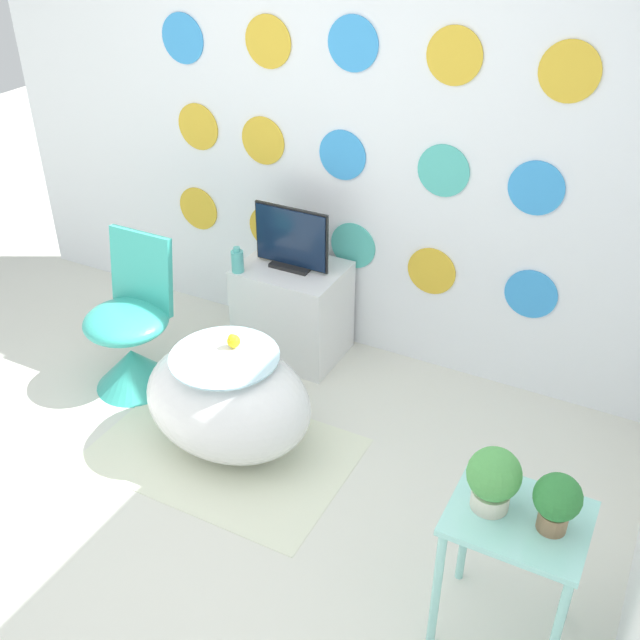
# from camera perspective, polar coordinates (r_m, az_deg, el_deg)

# --- Properties ---
(ground_plane) EXTENTS (12.00, 12.00, 0.00)m
(ground_plane) POSITION_cam_1_polar(r_m,az_deg,el_deg) (3.25, -13.85, -18.34)
(ground_plane) COLOR silver
(wall_back_dotted) EXTENTS (4.51, 0.05, 2.60)m
(wall_back_dotted) POSITION_cam_1_polar(r_m,az_deg,el_deg) (3.90, 2.46, 14.77)
(wall_back_dotted) COLOR white
(wall_back_dotted) RESTS_ON ground_plane
(rug) EXTENTS (1.21, 0.82, 0.01)m
(rug) POSITION_cam_1_polar(r_m,az_deg,el_deg) (3.69, -7.29, -9.90)
(rug) COLOR silver
(rug) RESTS_ON ground_plane
(bathtub) EXTENTS (0.83, 0.61, 0.54)m
(bathtub) POSITION_cam_1_polar(r_m,az_deg,el_deg) (3.55, -7.03, -6.08)
(bathtub) COLOR white
(bathtub) RESTS_ON ground_plane
(rubber_duck) EXTENTS (0.06, 0.07, 0.07)m
(rubber_duck) POSITION_cam_1_polar(r_m,az_deg,el_deg) (3.41, -6.62, -1.57)
(rubber_duck) COLOR yellow
(rubber_duck) RESTS_ON bathtub
(chair) EXTENTS (0.44, 0.44, 0.83)m
(chair) POSITION_cam_1_polar(r_m,az_deg,el_deg) (4.06, -14.19, -1.63)
(chair) COLOR #38B2A3
(chair) RESTS_ON ground_plane
(tv_cabinet) EXTENTS (0.56, 0.44, 0.55)m
(tv_cabinet) POSITION_cam_1_polar(r_m,az_deg,el_deg) (4.20, -2.09, 0.74)
(tv_cabinet) COLOR silver
(tv_cabinet) RESTS_ON ground_plane
(tv) EXTENTS (0.43, 0.12, 0.35)m
(tv) POSITION_cam_1_polar(r_m,az_deg,el_deg) (3.99, -2.20, 6.03)
(tv) COLOR black
(tv) RESTS_ON tv_cabinet
(vase) EXTENTS (0.07, 0.07, 0.14)m
(vase) POSITION_cam_1_polar(r_m,az_deg,el_deg) (4.01, -6.31, 4.51)
(vase) COLOR #51B2AD
(vase) RESTS_ON tv_cabinet
(side_table) EXTENTS (0.46, 0.38, 0.60)m
(side_table) POSITION_cam_1_polar(r_m,az_deg,el_deg) (2.72, 14.61, -15.95)
(side_table) COLOR #99E0D8
(side_table) RESTS_ON ground_plane
(potted_plant_left) EXTENTS (0.18, 0.18, 0.23)m
(potted_plant_left) POSITION_cam_1_polar(r_m,az_deg,el_deg) (2.56, 13.08, -11.65)
(potted_plant_left) COLOR beige
(potted_plant_left) RESTS_ON side_table
(potted_plant_right) EXTENTS (0.16, 0.16, 0.22)m
(potted_plant_right) POSITION_cam_1_polar(r_m,az_deg,el_deg) (2.54, 17.61, -12.99)
(potted_plant_right) COLOR #8C6B4C
(potted_plant_right) RESTS_ON side_table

